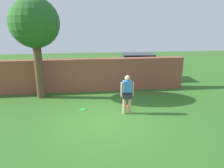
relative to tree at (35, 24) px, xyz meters
name	(u,v)px	position (x,y,z in m)	size (l,w,h in m)	color
ground_plane	(105,121)	(2.92, -3.15, -3.55)	(40.00, 40.00, 0.00)	#336623
brick_wall	(70,76)	(1.42, 0.82, -2.67)	(12.63, 0.50, 1.77)	brown
tree	(35,24)	(0.00, 0.00, 0.00)	(2.31, 2.31, 4.78)	brown
person	(127,93)	(3.88, -2.57, -2.65)	(0.54, 0.22, 1.62)	tan
car	(138,67)	(5.70, 2.83, -2.69)	(4.33, 2.19, 1.72)	navy
frisbee_green	(83,109)	(2.06, -1.93, -3.54)	(0.27, 0.27, 0.02)	green
frisbee_red	(127,106)	(4.04, -1.82, -3.54)	(0.27, 0.27, 0.02)	red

